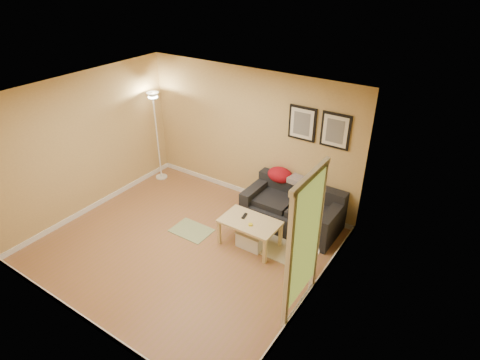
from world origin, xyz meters
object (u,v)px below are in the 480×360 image
Objects in this scene: storage_bin at (251,239)px; book_stack at (308,247)px; side_table at (307,263)px; sofa at (292,208)px; floor_lamp at (158,139)px; coffee_table at (250,233)px.

book_stack is (1.07, -0.12, 0.39)m from storage_bin.
sofa is at bearing 127.37° from side_table.
side_table is (0.80, -1.05, -0.13)m from sofa.
sofa is at bearing -0.10° from floor_lamp.
sofa is at bearing 52.81° from coffee_table.
storage_bin is 3.18m from floor_lamp.
coffee_table is 1.13m from side_table.
book_stack is (-0.02, 0.01, 0.28)m from side_table.
floor_lamp reaches higher than book_stack.
coffee_table is at bearing 164.46° from storage_bin.
book_stack is at bearing -6.44° from storage_bin.
sofa reaches higher than coffee_table.
floor_lamp reaches higher than storage_bin.
sofa is 3.70× the size of storage_bin.
side_table is at bearing -52.63° from sofa.
book_stack reaches higher than storage_bin.
floor_lamp is (-4.02, 1.05, 0.67)m from side_table.
storage_bin is 1.14m from book_stack.
book_stack reaches higher than coffee_table.
sofa is 7.71× the size of book_stack.
floor_lamp is (-2.89, 0.91, 0.67)m from coffee_table.
floor_lamp reaches higher than coffee_table.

